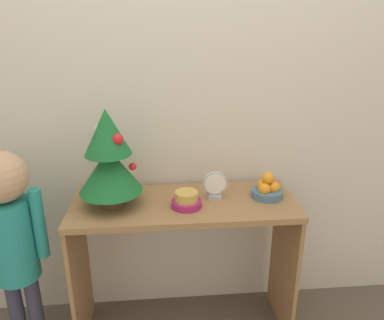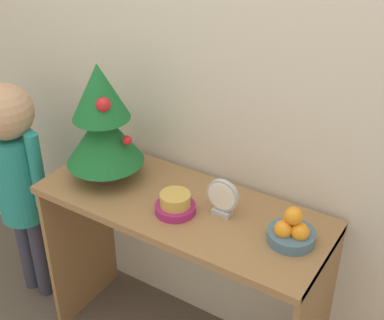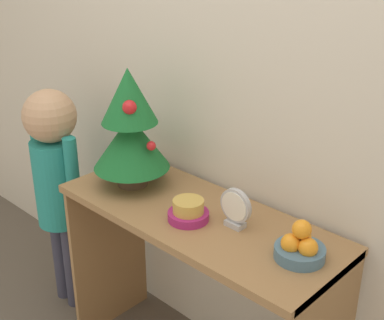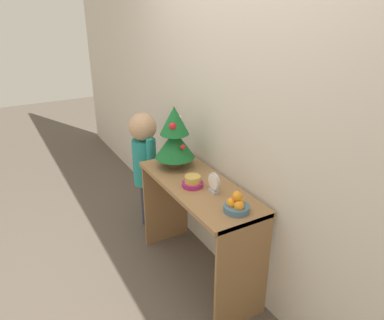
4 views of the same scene
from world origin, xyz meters
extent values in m
cube|color=beige|center=(0.00, 0.48, 1.25)|extent=(7.00, 0.05, 2.50)
cube|color=olive|center=(0.00, 0.22, 0.77)|extent=(1.10, 0.44, 0.03)
cube|color=olive|center=(-0.54, 0.22, 0.39)|extent=(0.02, 0.40, 0.78)
cylinder|color=#4C3828|center=(-0.34, 0.21, 0.81)|extent=(0.12, 0.12, 0.05)
cylinder|color=brown|center=(-0.34, 0.21, 0.85)|extent=(0.02, 0.02, 0.04)
cone|color=#19662D|center=(-0.34, 0.21, 0.97)|extent=(0.30, 0.30, 0.21)
cone|color=#19662D|center=(-0.34, 0.21, 1.15)|extent=(0.22, 0.22, 0.21)
sphere|color=red|center=(-0.29, 0.17, 1.13)|extent=(0.05, 0.05, 0.05)
sphere|color=#2D4CA8|center=(-0.38, 0.19, 1.08)|extent=(0.04, 0.04, 0.04)
sphere|color=silver|center=(-0.38, 0.26, 1.15)|extent=(0.06, 0.06, 0.06)
sphere|color=#2D4CA8|center=(-0.33, 0.27, 1.07)|extent=(0.06, 0.06, 0.06)
sphere|color=red|center=(-0.24, 0.22, 0.98)|extent=(0.04, 0.04, 0.04)
cylinder|color=#476B84|center=(0.42, 0.23, 0.80)|extent=(0.16, 0.16, 0.04)
sphere|color=orange|center=(0.45, 0.23, 0.84)|extent=(0.06, 0.06, 0.06)
sphere|color=orange|center=(0.41, 0.26, 0.84)|extent=(0.06, 0.06, 0.06)
sphere|color=orange|center=(0.40, 0.21, 0.84)|extent=(0.06, 0.06, 0.06)
sphere|color=orange|center=(0.42, 0.23, 0.89)|extent=(0.06, 0.06, 0.06)
cylinder|color=#9E2366|center=(0.01, 0.16, 0.80)|extent=(0.15, 0.15, 0.03)
cylinder|color=gold|center=(0.01, 0.16, 0.84)|extent=(0.11, 0.11, 0.05)
cube|color=#B2B2B7|center=(0.16, 0.24, 0.79)|extent=(0.07, 0.04, 0.02)
cylinder|color=#B2B2B7|center=(0.16, 0.24, 0.87)|extent=(0.12, 0.02, 0.12)
cylinder|color=white|center=(0.16, 0.23, 0.87)|extent=(0.10, 0.00, 0.10)
cylinder|color=#38384C|center=(-0.86, 0.15, 0.22)|extent=(0.07, 0.07, 0.45)
cylinder|color=#38384C|center=(-0.77, 0.15, 0.22)|extent=(0.07, 0.07, 0.45)
cylinder|color=teal|center=(-0.81, 0.15, 0.65)|extent=(0.21, 0.21, 0.41)
sphere|color=tan|center=(-0.81, 0.15, 0.97)|extent=(0.24, 0.24, 0.24)
cylinder|color=teal|center=(-0.68, 0.15, 0.73)|extent=(0.06, 0.06, 0.35)
camera|label=1|loc=(-0.11, -1.43, 1.62)|focal=35.00mm
camera|label=2|loc=(0.88, -1.11, 1.93)|focal=50.00mm
camera|label=3|loc=(1.15, -1.00, 1.74)|focal=50.00mm
camera|label=4|loc=(1.99, -0.96, 1.97)|focal=35.00mm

